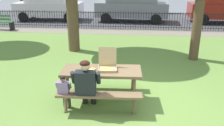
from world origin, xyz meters
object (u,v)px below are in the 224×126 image
at_px(adult_at_table, 86,83).
at_px(child_at_table, 64,90).
at_px(picnic_table_foreground, 102,77).
at_px(pizza_box_open, 108,65).
at_px(pizza_slice_on_table, 91,70).
at_px(parked_car_far_left, 49,5).
at_px(parked_car_left, 132,5).

distance_m(adult_at_table, child_at_table, 0.50).
bearing_deg(picnic_table_foreground, adult_at_table, -116.05).
bearing_deg(pizza_box_open, pizza_slice_on_table, -162.96).
relative_size(child_at_table, parked_car_far_left, 0.19).
distance_m(adult_at_table, parked_car_far_left, 12.39).
distance_m(picnic_table_foreground, parked_car_far_left, 12.02).
bearing_deg(picnic_table_foreground, child_at_table, -142.00).
distance_m(pizza_slice_on_table, adult_at_table, 0.49).
distance_m(adult_at_table, parked_car_left, 11.40).
bearing_deg(pizza_slice_on_table, picnic_table_foreground, 8.56).
distance_m(pizza_box_open, parked_car_far_left, 12.00).
bearing_deg(pizza_box_open, parked_car_left, 88.26).
xyz_separation_m(picnic_table_foreground, parked_car_far_left, (-5.15, 10.86, 0.41)).
xyz_separation_m(adult_at_table, parked_car_left, (0.71, 11.37, 0.44)).
bearing_deg(pizza_box_open, adult_at_table, -122.69).
relative_size(picnic_table_foreground, adult_at_table, 1.57).
relative_size(pizza_box_open, parked_car_far_left, 0.11).
relative_size(adult_at_table, child_at_table, 1.41).
relative_size(picnic_table_foreground, pizza_slice_on_table, 6.09).
bearing_deg(pizza_slice_on_table, parked_car_left, 86.31).
height_order(pizza_slice_on_table, child_at_table, child_at_table).
distance_m(child_at_table, parked_car_left, 11.50).
xyz_separation_m(child_at_table, parked_car_left, (1.18, 11.42, 0.59)).
height_order(picnic_table_foreground, child_at_table, child_at_table).
height_order(child_at_table, parked_car_far_left, parked_car_far_left).
bearing_deg(parked_car_far_left, picnic_table_foreground, -64.64).
distance_m(pizza_slice_on_table, child_at_table, 0.76).
bearing_deg(pizza_box_open, parked_car_far_left, 116.07).
height_order(adult_at_table, parked_car_left, parked_car_left).
distance_m(picnic_table_foreground, pizza_box_open, 0.30).
bearing_deg(child_at_table, pizza_box_open, 37.05).
xyz_separation_m(pizza_slice_on_table, parked_car_left, (0.70, 10.90, 0.32)).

